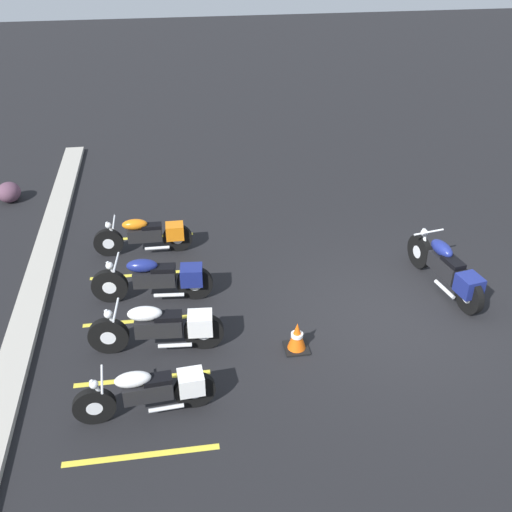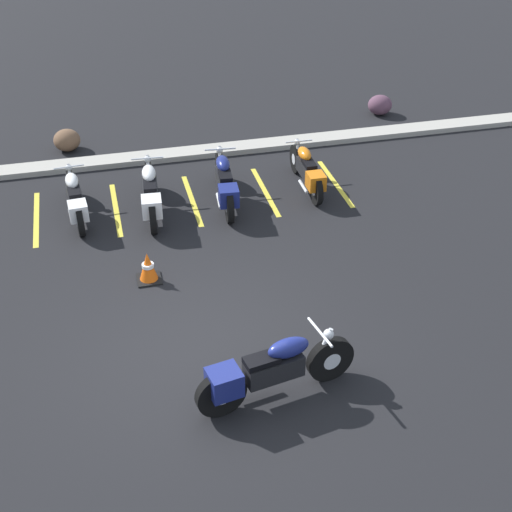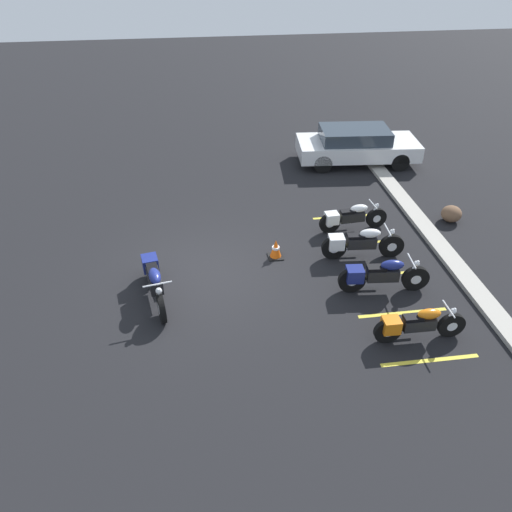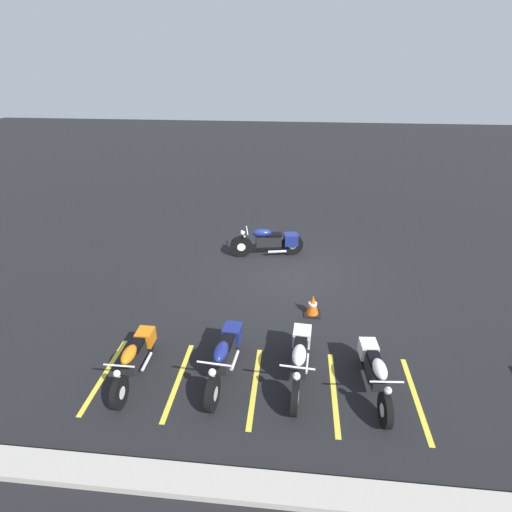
# 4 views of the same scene
# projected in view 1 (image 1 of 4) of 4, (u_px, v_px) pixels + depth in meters

# --- Properties ---
(ground) EXTENTS (60.00, 60.00, 0.00)m
(ground) POSITION_uv_depth(u_px,v_px,m) (399.00, 318.00, 10.62)
(ground) COLOR black
(motorcycle_navy_featured) EXTENTS (2.27, 0.79, 0.90)m
(motorcycle_navy_featured) POSITION_uv_depth(u_px,v_px,m) (448.00, 269.00, 11.09)
(motorcycle_navy_featured) COLOR black
(motorcycle_navy_featured) RESTS_ON ground
(parked_bike_0) EXTENTS (0.57, 2.02, 0.80)m
(parked_bike_0) POSITION_uv_depth(u_px,v_px,m) (152.00, 391.00, 8.49)
(parked_bike_0) COLOR black
(parked_bike_0) RESTS_ON ground
(parked_bike_1) EXTENTS (0.62, 2.20, 0.86)m
(parked_bike_1) POSITION_uv_depth(u_px,v_px,m) (163.00, 327.00, 9.66)
(parked_bike_1) COLOR black
(parked_bike_1) RESTS_ON ground
(parked_bike_2) EXTENTS (0.62, 2.21, 0.87)m
(parked_bike_2) POSITION_uv_depth(u_px,v_px,m) (158.00, 278.00, 10.86)
(parked_bike_2) COLOR black
(parked_bike_2) RESTS_ON ground
(parked_bike_3) EXTENTS (0.56, 2.01, 0.79)m
(parked_bike_3) POSITION_uv_depth(u_px,v_px,m) (148.00, 235.00, 12.31)
(parked_bike_3) COLOR black
(parked_bike_3) RESTS_ON ground
(concrete_curb) EXTENTS (18.00, 0.50, 0.12)m
(concrete_curb) POSITION_uv_depth(u_px,v_px,m) (17.00, 351.00, 9.76)
(concrete_curb) COLOR #A8A399
(concrete_curb) RESTS_ON ground
(landscape_rock_0) EXTENTS (0.68, 0.64, 0.49)m
(landscape_rock_0) POSITION_uv_depth(u_px,v_px,m) (9.00, 192.00, 14.46)
(landscape_rock_0) COLOR #57394A
(landscape_rock_0) RESTS_ON ground
(traffic_cone) EXTENTS (0.40, 0.40, 0.53)m
(traffic_cone) POSITION_uv_depth(u_px,v_px,m) (297.00, 337.00, 9.78)
(traffic_cone) COLOR black
(traffic_cone) RESTS_ON ground
(stall_line_0) EXTENTS (0.10, 2.10, 0.00)m
(stall_line_0) POSITION_uv_depth(u_px,v_px,m) (142.00, 455.00, 8.03)
(stall_line_0) COLOR gold
(stall_line_0) RESTS_ON ground
(stall_line_1) EXTENTS (0.10, 2.10, 0.00)m
(stall_line_1) POSITION_uv_depth(u_px,v_px,m) (143.00, 379.00, 9.29)
(stall_line_1) COLOR gold
(stall_line_1) RESTS_ON ground
(stall_line_2) EXTENTS (0.10, 2.10, 0.00)m
(stall_line_2) POSITION_uv_depth(u_px,v_px,m) (144.00, 320.00, 10.55)
(stall_line_2) COLOR gold
(stall_line_2) RESTS_ON ground
(stall_line_3) EXTENTS (0.10, 2.10, 0.00)m
(stall_line_3) POSITION_uv_depth(u_px,v_px,m) (144.00, 274.00, 11.81)
(stall_line_3) COLOR gold
(stall_line_3) RESTS_ON ground
(stall_line_4) EXTENTS (0.10, 2.10, 0.00)m
(stall_line_4) POSITION_uv_depth(u_px,v_px,m) (145.00, 237.00, 13.07)
(stall_line_4) COLOR gold
(stall_line_4) RESTS_ON ground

